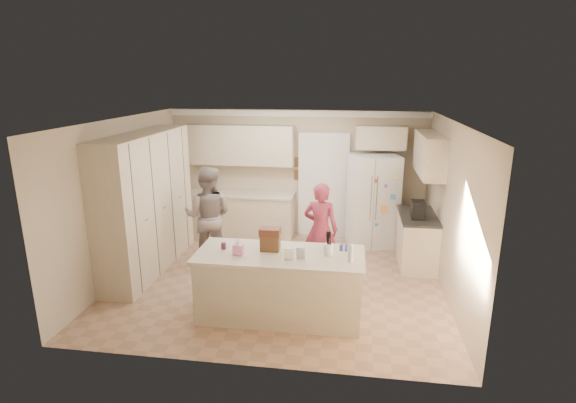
# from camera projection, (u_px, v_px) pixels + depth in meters

# --- Properties ---
(floor) EXTENTS (5.20, 4.60, 0.02)m
(floor) POSITION_uv_depth(u_px,v_px,m) (279.00, 280.00, 7.40)
(floor) COLOR tan
(floor) RESTS_ON ground
(ceiling) EXTENTS (5.20, 4.60, 0.02)m
(ceiling) POSITION_uv_depth(u_px,v_px,m) (278.00, 120.00, 6.69)
(ceiling) COLOR white
(ceiling) RESTS_ON wall_back
(wall_back) EXTENTS (5.20, 0.02, 2.60)m
(wall_back) POSITION_uv_depth(u_px,v_px,m) (297.00, 174.00, 9.25)
(wall_back) COLOR #C3B296
(wall_back) RESTS_ON ground
(wall_front) EXTENTS (5.20, 0.02, 2.60)m
(wall_front) POSITION_uv_depth(u_px,v_px,m) (243.00, 262.00, 4.84)
(wall_front) COLOR #C3B296
(wall_front) RESTS_ON ground
(wall_left) EXTENTS (0.02, 4.60, 2.60)m
(wall_left) POSITION_uv_depth(u_px,v_px,m) (123.00, 198.00, 7.41)
(wall_left) COLOR #C3B296
(wall_left) RESTS_ON ground
(wall_right) EXTENTS (0.02, 4.60, 2.60)m
(wall_right) POSITION_uv_depth(u_px,v_px,m) (451.00, 211.00, 6.68)
(wall_right) COLOR #C3B296
(wall_right) RESTS_ON ground
(crown_back) EXTENTS (5.20, 0.08, 0.12)m
(crown_back) POSITION_uv_depth(u_px,v_px,m) (297.00, 113.00, 8.87)
(crown_back) COLOR white
(crown_back) RESTS_ON wall_back
(pantry_bank) EXTENTS (0.60, 2.60, 2.35)m
(pantry_bank) POSITION_uv_depth(u_px,v_px,m) (147.00, 203.00, 7.59)
(pantry_bank) COLOR beige
(pantry_bank) RESTS_ON floor
(back_base_cab) EXTENTS (2.20, 0.60, 0.88)m
(back_base_cab) POSITION_uv_depth(u_px,v_px,m) (240.00, 216.00, 9.34)
(back_base_cab) COLOR beige
(back_base_cab) RESTS_ON floor
(back_countertop) EXTENTS (2.24, 0.63, 0.04)m
(back_countertop) POSITION_uv_depth(u_px,v_px,m) (239.00, 194.00, 9.21)
(back_countertop) COLOR beige
(back_countertop) RESTS_ON back_base_cab
(back_upper_cab) EXTENTS (2.20, 0.35, 0.80)m
(back_upper_cab) POSITION_uv_depth(u_px,v_px,m) (240.00, 145.00, 9.07)
(back_upper_cab) COLOR beige
(back_upper_cab) RESTS_ON wall_back
(doorway_opening) EXTENTS (0.90, 0.06, 2.10)m
(doorway_opening) POSITION_uv_depth(u_px,v_px,m) (323.00, 187.00, 9.21)
(doorway_opening) COLOR black
(doorway_opening) RESTS_ON floor
(doorway_casing) EXTENTS (1.02, 0.03, 2.22)m
(doorway_casing) POSITION_uv_depth(u_px,v_px,m) (323.00, 187.00, 9.18)
(doorway_casing) COLOR white
(doorway_casing) RESTS_ON floor
(wall_frame_upper) EXTENTS (0.15, 0.02, 0.20)m
(wall_frame_upper) POSITION_uv_depth(u_px,v_px,m) (298.00, 162.00, 9.14)
(wall_frame_upper) COLOR brown
(wall_frame_upper) RESTS_ON wall_back
(wall_frame_lower) EXTENTS (0.15, 0.02, 0.20)m
(wall_frame_lower) POSITION_uv_depth(u_px,v_px,m) (298.00, 175.00, 9.21)
(wall_frame_lower) COLOR brown
(wall_frame_lower) RESTS_ON wall_back
(refrigerator) EXTENTS (1.04, 0.89, 1.80)m
(refrigerator) POSITION_uv_depth(u_px,v_px,m) (373.00, 201.00, 8.73)
(refrigerator) COLOR white
(refrigerator) RESTS_ON floor
(fridge_seam) EXTENTS (0.02, 0.02, 1.78)m
(fridge_seam) POSITION_uv_depth(u_px,v_px,m) (373.00, 206.00, 8.39)
(fridge_seam) COLOR gray
(fridge_seam) RESTS_ON refrigerator
(fridge_dispenser) EXTENTS (0.22, 0.03, 0.35)m
(fridge_dispenser) POSITION_uv_depth(u_px,v_px,m) (362.00, 193.00, 8.34)
(fridge_dispenser) COLOR black
(fridge_dispenser) RESTS_ON refrigerator
(fridge_handle_l) EXTENTS (0.02, 0.02, 0.85)m
(fridge_handle_l) POSITION_uv_depth(u_px,v_px,m) (371.00, 198.00, 8.34)
(fridge_handle_l) COLOR silver
(fridge_handle_l) RESTS_ON refrigerator
(fridge_handle_r) EXTENTS (0.02, 0.02, 0.85)m
(fridge_handle_r) POSITION_uv_depth(u_px,v_px,m) (377.00, 198.00, 8.33)
(fridge_handle_r) COLOR silver
(fridge_handle_r) RESTS_ON refrigerator
(over_fridge_cab) EXTENTS (0.95, 0.35, 0.45)m
(over_fridge_cab) POSITION_uv_depth(u_px,v_px,m) (381.00, 138.00, 8.63)
(over_fridge_cab) COLOR beige
(over_fridge_cab) RESTS_ON wall_back
(right_base_cab) EXTENTS (0.60, 1.20, 0.88)m
(right_base_cab) POSITION_uv_depth(u_px,v_px,m) (417.00, 241.00, 7.91)
(right_base_cab) COLOR beige
(right_base_cab) RESTS_ON floor
(right_countertop) EXTENTS (0.63, 1.24, 0.04)m
(right_countertop) POSITION_uv_depth(u_px,v_px,m) (418.00, 216.00, 7.79)
(right_countertop) COLOR #2D2B28
(right_countertop) RESTS_ON right_base_cab
(right_upper_cab) EXTENTS (0.35, 1.50, 0.70)m
(right_upper_cab) POSITION_uv_depth(u_px,v_px,m) (429.00, 154.00, 7.68)
(right_upper_cab) COLOR beige
(right_upper_cab) RESTS_ON wall_right
(coffee_maker) EXTENTS (0.22, 0.28, 0.30)m
(coffee_maker) POSITION_uv_depth(u_px,v_px,m) (418.00, 210.00, 7.56)
(coffee_maker) COLOR black
(coffee_maker) RESTS_ON right_countertop
(island_base) EXTENTS (2.20, 0.90, 0.88)m
(island_base) POSITION_uv_depth(u_px,v_px,m) (280.00, 286.00, 6.20)
(island_base) COLOR beige
(island_base) RESTS_ON floor
(island_top) EXTENTS (2.28, 0.96, 0.05)m
(island_top) POSITION_uv_depth(u_px,v_px,m) (280.00, 255.00, 6.08)
(island_top) COLOR beige
(island_top) RESTS_ON island_base
(utensil_crock) EXTENTS (0.13, 0.13, 0.15)m
(utensil_crock) POSITION_uv_depth(u_px,v_px,m) (328.00, 249.00, 6.01)
(utensil_crock) COLOR white
(utensil_crock) RESTS_ON island_top
(tissue_box) EXTENTS (0.13, 0.13, 0.14)m
(tissue_box) POSITION_uv_depth(u_px,v_px,m) (238.00, 249.00, 6.03)
(tissue_box) COLOR pink
(tissue_box) RESTS_ON island_top
(tissue_plume) EXTENTS (0.08, 0.08, 0.08)m
(tissue_plume) POSITION_uv_depth(u_px,v_px,m) (238.00, 241.00, 6.00)
(tissue_plume) COLOR white
(tissue_plume) RESTS_ON tissue_box
(dollhouse_body) EXTENTS (0.26, 0.18, 0.22)m
(dollhouse_body) POSITION_uv_depth(u_px,v_px,m) (270.00, 243.00, 6.16)
(dollhouse_body) COLOR brown
(dollhouse_body) RESTS_ON island_top
(dollhouse_roof) EXTENTS (0.28, 0.20, 0.10)m
(dollhouse_roof) POSITION_uv_depth(u_px,v_px,m) (270.00, 232.00, 6.11)
(dollhouse_roof) COLOR #592D1E
(dollhouse_roof) RESTS_ON dollhouse_body
(jam_jar) EXTENTS (0.07, 0.07, 0.09)m
(jam_jar) POSITION_uv_depth(u_px,v_px,m) (224.00, 246.00, 6.22)
(jam_jar) COLOR #59263F
(jam_jar) RESTS_ON island_top
(greeting_card_a) EXTENTS (0.12, 0.06, 0.16)m
(greeting_card_a) POSITION_uv_depth(u_px,v_px,m) (289.00, 254.00, 5.84)
(greeting_card_a) COLOR white
(greeting_card_a) RESTS_ON island_top
(greeting_card_b) EXTENTS (0.12, 0.05, 0.16)m
(greeting_card_b) POSITION_uv_depth(u_px,v_px,m) (301.00, 253.00, 5.86)
(greeting_card_b) COLOR silver
(greeting_card_b) RESTS_ON island_top
(water_bottle) EXTENTS (0.07, 0.07, 0.24)m
(water_bottle) POSITION_uv_depth(u_px,v_px,m) (351.00, 253.00, 5.76)
(water_bottle) COLOR silver
(water_bottle) RESTS_ON island_top
(shaker_salt) EXTENTS (0.05, 0.05, 0.09)m
(shaker_salt) POSITION_uv_depth(u_px,v_px,m) (341.00, 248.00, 6.15)
(shaker_salt) COLOR #333B96
(shaker_salt) RESTS_ON island_top
(shaker_pepper) EXTENTS (0.05, 0.05, 0.09)m
(shaker_pepper) POSITION_uv_depth(u_px,v_px,m) (346.00, 248.00, 6.14)
(shaker_pepper) COLOR #333B96
(shaker_pepper) RESTS_ON island_top
(teen_boy) EXTENTS (0.89, 0.71, 1.76)m
(teen_boy) POSITION_uv_depth(u_px,v_px,m) (208.00, 216.00, 7.84)
(teen_boy) COLOR gray
(teen_boy) RESTS_ON floor
(teen_girl) EXTENTS (0.64, 0.48, 1.59)m
(teen_girl) POSITION_uv_depth(u_px,v_px,m) (321.00, 229.00, 7.42)
(teen_girl) COLOR #A72F43
(teen_girl) RESTS_ON floor
(fridge_magnets) EXTENTS (0.76, 0.02, 1.44)m
(fridge_magnets) POSITION_uv_depth(u_px,v_px,m) (373.00, 206.00, 8.38)
(fridge_magnets) COLOR tan
(fridge_magnets) RESTS_ON refrigerator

